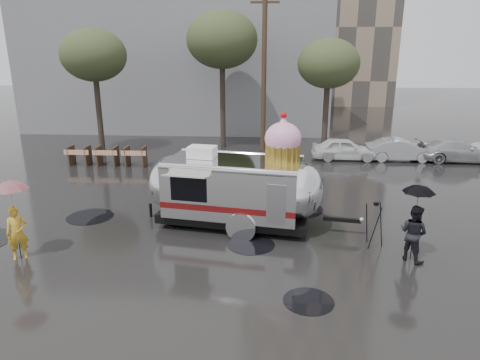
# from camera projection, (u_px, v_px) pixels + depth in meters

# --- Properties ---
(ground) EXTENTS (120.00, 120.00, 0.00)m
(ground) POSITION_uv_depth(u_px,v_px,m) (171.00, 256.00, 12.58)
(ground) COLOR black
(ground) RESTS_ON ground
(puddles) EXTENTS (12.27, 7.87, 0.01)m
(puddles) POSITION_uv_depth(u_px,v_px,m) (168.00, 229.00, 14.44)
(puddles) COLOR black
(puddles) RESTS_ON ground
(grey_building) EXTENTS (22.00, 12.00, 13.00)m
(grey_building) POSITION_uv_depth(u_px,v_px,m) (184.00, 41.00, 33.84)
(grey_building) COLOR slate
(grey_building) RESTS_ON ground
(utility_pole) EXTENTS (1.60, 0.28, 9.00)m
(utility_pole) POSITION_uv_depth(u_px,v_px,m) (264.00, 71.00, 24.44)
(utility_pole) COLOR #473323
(utility_pole) RESTS_ON ground
(tree_left) EXTENTS (3.64, 3.64, 6.95)m
(tree_left) POSITION_uv_depth(u_px,v_px,m) (94.00, 56.00, 23.82)
(tree_left) COLOR #382D26
(tree_left) RESTS_ON ground
(tree_mid) EXTENTS (4.20, 4.20, 8.03)m
(tree_mid) POSITION_uv_depth(u_px,v_px,m) (222.00, 40.00, 25.05)
(tree_mid) COLOR #382D26
(tree_mid) RESTS_ON ground
(tree_right) EXTENTS (3.36, 3.36, 6.42)m
(tree_right) POSITION_uv_depth(u_px,v_px,m) (328.00, 64.00, 23.14)
(tree_right) COLOR #382D26
(tree_right) RESTS_ON ground
(barricade_row) EXTENTS (4.30, 0.80, 1.00)m
(barricade_row) POSITION_uv_depth(u_px,v_px,m) (107.00, 156.00, 22.29)
(barricade_row) COLOR #473323
(barricade_row) RESTS_ON ground
(parked_cars) EXTENTS (13.20, 1.90, 1.50)m
(parked_cars) POSITION_uv_depth(u_px,v_px,m) (434.00, 148.00, 23.10)
(parked_cars) COLOR silver
(parked_cars) RESTS_ON ground
(airstream_trailer) EXTENTS (7.40, 3.26, 4.03)m
(airstream_trailer) POSITION_uv_depth(u_px,v_px,m) (237.00, 186.00, 14.42)
(airstream_trailer) COLOR silver
(airstream_trailer) RESTS_ON ground
(person_left) EXTENTS (0.68, 0.61, 1.59)m
(person_left) POSITION_uv_depth(u_px,v_px,m) (17.00, 233.00, 12.21)
(person_left) COLOR gold
(person_left) RESTS_ON ground
(umbrella_pink) EXTENTS (1.22, 1.22, 2.38)m
(umbrella_pink) POSITION_uv_depth(u_px,v_px,m) (11.00, 194.00, 11.87)
(umbrella_pink) COLOR #D3828A
(umbrella_pink) RESTS_ON ground
(person_right) EXTENTS (0.86, 0.89, 1.67)m
(person_right) POSITION_uv_depth(u_px,v_px,m) (413.00, 233.00, 12.11)
(person_right) COLOR black
(person_right) RESTS_ON ground
(umbrella_black) EXTENTS (1.07, 1.07, 2.28)m
(umbrella_black) POSITION_uv_depth(u_px,v_px,m) (418.00, 197.00, 11.80)
(umbrella_black) COLOR black
(umbrella_black) RESTS_ON ground
(tripod) EXTENTS (0.59, 0.55, 1.44)m
(tripod) POSITION_uv_depth(u_px,v_px,m) (375.00, 221.00, 12.99)
(tripod) COLOR black
(tripod) RESTS_ON ground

